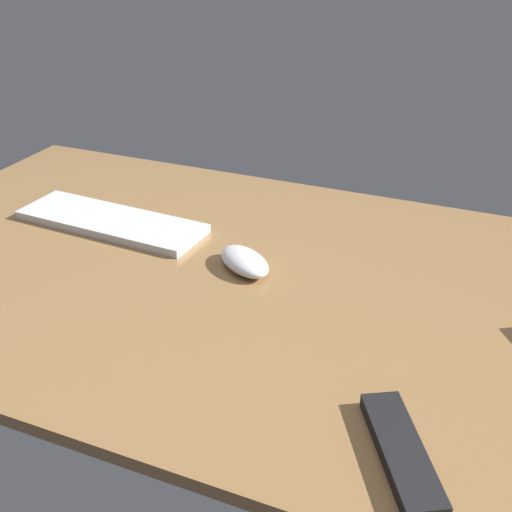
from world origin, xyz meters
The scene contains 4 objects.
desk centered at (0.00, 0.00, 1.00)cm, with size 140.00×84.00×2.00cm, color olive.
keyboard centered at (-29.65, 7.94, 2.81)cm, with size 37.36×11.95×1.62cm, color silver.
computer_mouse centered at (0.99, 2.31, 3.57)cm, with size 11.75×6.29×3.15cm, color silver.
tv_remote centered at (34.49, -30.05, 2.93)cm, with size 17.99×4.80×1.86cm, color black.
Camera 1 is at (40.30, -86.12, 57.65)cm, focal length 45.89 mm.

